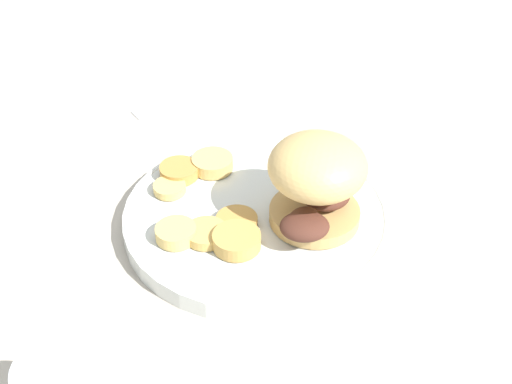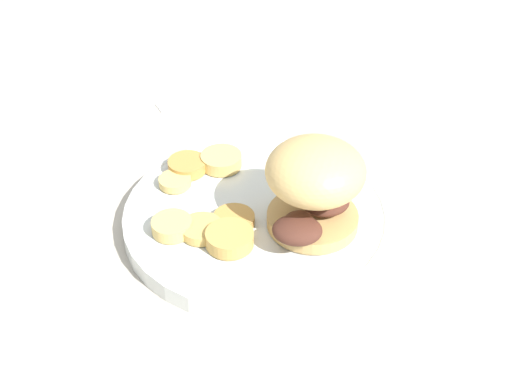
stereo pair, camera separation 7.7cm
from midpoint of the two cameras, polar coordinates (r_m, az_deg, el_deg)
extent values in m
plane|color=#B2A899|center=(0.80, 2.76, -2.79)|extent=(4.00, 4.00, 0.00)
cylinder|color=silver|center=(0.80, 2.78, -2.21)|extent=(0.30, 0.30, 0.02)
torus|color=silver|center=(0.79, 2.80, -1.71)|extent=(0.29, 0.29, 0.01)
cylinder|color=tan|center=(0.77, 7.41, -2.27)|extent=(0.10, 0.10, 0.01)
ellipsoid|color=#563323|center=(0.76, 7.59, -0.86)|extent=(0.04, 0.04, 0.02)
ellipsoid|color=#4C281E|center=(0.76, 8.53, -0.98)|extent=(0.06, 0.06, 0.02)
ellipsoid|color=#563323|center=(0.73, 6.37, -2.42)|extent=(0.04, 0.04, 0.02)
ellipsoid|color=#4C281E|center=(0.73, 6.37, -3.18)|extent=(0.05, 0.05, 0.02)
ellipsoid|color=#DBB26B|center=(0.73, 7.81, 1.56)|extent=(0.10, 0.10, 0.06)
cylinder|color=#DBB766|center=(0.82, -3.85, 0.75)|extent=(0.04, 0.04, 0.01)
cylinder|color=#BC8942|center=(0.84, -2.92, 2.04)|extent=(0.05, 0.05, 0.01)
cylinder|color=tan|center=(0.74, 0.86, -3.87)|extent=(0.05, 0.05, 0.02)
cylinder|color=#DBB766|center=(0.85, -0.20, 2.47)|extent=(0.05, 0.05, 0.02)
cylinder|color=#BC8942|center=(0.77, 1.10, -2.34)|extent=(0.05, 0.05, 0.01)
cylinder|color=#DBB766|center=(0.76, -3.86, -2.86)|extent=(0.04, 0.04, 0.01)
cylinder|color=tan|center=(0.76, -1.46, -3.10)|extent=(0.05, 0.05, 0.01)
cube|color=silver|center=(1.05, 0.27, 8.19)|extent=(0.11, 0.08, 0.00)
cube|color=silver|center=(1.02, -4.21, 7.01)|extent=(0.06, 0.05, 0.00)
camera|label=1|loc=(0.04, -87.14, 2.25)|focal=50.00mm
camera|label=2|loc=(0.04, 92.86, -2.25)|focal=50.00mm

